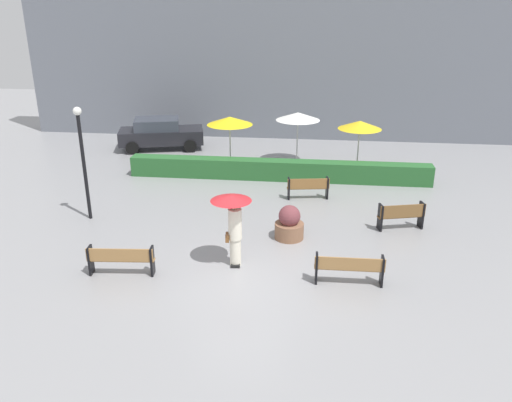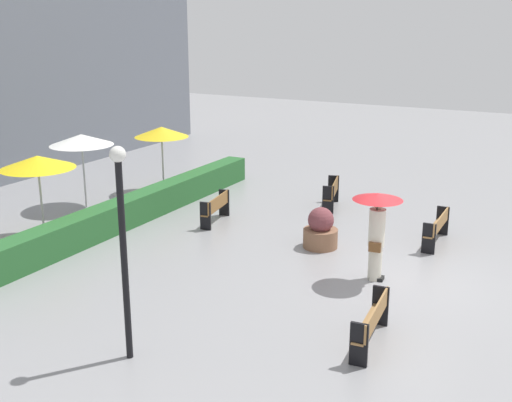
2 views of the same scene
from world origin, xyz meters
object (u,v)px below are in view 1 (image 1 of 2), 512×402
object	(u,v)px
lamp_post	(82,152)
patio_umbrella_yellow	(230,121)
parked_car	(160,133)
bench_near_right	(349,267)
patio_umbrella_white	(298,116)
bench_back_row	(308,187)
bench_near_left	(121,258)
pedestrian_with_umbrella	(233,218)
patio_umbrella_yellow_far	(360,125)
bench_far_right	(401,215)
planter_pot	(289,224)

from	to	relation	value
lamp_post	patio_umbrella_yellow	bearing A→B (deg)	57.48
patio_umbrella_yellow	parked_car	distance (m)	5.25
bench_near_right	patio_umbrella_white	distance (m)	11.19
bench_back_row	patio_umbrella_yellow	xyz separation A→B (m)	(-3.57, 3.43, 1.71)
bench_near_left	bench_near_right	world-z (taller)	bench_near_left
bench_near_right	pedestrian_with_umbrella	bearing A→B (deg)	167.47
bench_near_right	lamp_post	distance (m)	9.62
pedestrian_with_umbrella	parked_car	world-z (taller)	pedestrian_with_umbrella
patio_umbrella_yellow_far	parked_car	size ratio (longest dim) A/B	0.52
bench_far_right	patio_umbrella_white	xyz separation A→B (m)	(-3.75, 7.08, 1.70)
pedestrian_with_umbrella	parked_car	xyz separation A→B (m)	(-5.68, 11.97, -0.66)
pedestrian_with_umbrella	planter_pot	xyz separation A→B (m)	(1.48, 1.98, -1.00)
bench_near_left	pedestrian_with_umbrella	size ratio (longest dim) A/B	0.87
patio_umbrella_white	planter_pot	bearing A→B (deg)	-89.25
bench_back_row	patio_umbrella_yellow	bearing A→B (deg)	136.14
bench_near_left	planter_pot	size ratio (longest dim) A/B	1.67
bench_far_right	patio_umbrella_yellow	bearing A→B (deg)	138.56
pedestrian_with_umbrella	patio_umbrella_yellow_far	world-z (taller)	patio_umbrella_yellow_far
patio_umbrella_white	parked_car	xyz separation A→B (m)	(-7.05, 1.79, -1.41)
lamp_post	patio_umbrella_yellow	world-z (taller)	lamp_post
bench_near_left	patio_umbrella_yellow_far	world-z (taller)	patio_umbrella_yellow_far
bench_far_right	patio_umbrella_yellow_far	xyz separation A→B (m)	(-1.06, 5.94, 1.63)
bench_near_left	bench_back_row	bearing A→B (deg)	52.53
bench_near_left	lamp_post	size ratio (longest dim) A/B	0.47
bench_far_right	bench_near_left	bearing A→B (deg)	-153.60
lamp_post	parked_car	world-z (taller)	lamp_post
bench_back_row	pedestrian_with_umbrella	world-z (taller)	pedestrian_with_umbrella
bench_far_right	parked_car	xyz separation A→B (m)	(-10.80, 8.87, 0.29)
lamp_post	patio_umbrella_white	xyz separation A→B (m)	(6.90, 7.38, -0.17)
bench_far_right	planter_pot	bearing A→B (deg)	-162.95
pedestrian_with_umbrella	planter_pot	world-z (taller)	pedestrian_with_umbrella
bench_near_right	planter_pot	distance (m)	3.21
bench_back_row	patio_umbrella_yellow_far	bearing A→B (deg)	59.09
patio_umbrella_white	parked_car	distance (m)	7.41
bench_far_right	planter_pot	distance (m)	3.81
planter_pot	parked_car	world-z (taller)	parked_car
patio_umbrella_white	bench_back_row	bearing A→B (deg)	-82.25
bench_near_left	pedestrian_with_umbrella	distance (m)	3.28
bench_far_right	patio_umbrella_yellow_far	world-z (taller)	patio_umbrella_yellow_far
bench_back_row	patio_umbrella_yellow_far	distance (m)	4.36
patio_umbrella_yellow	patio_umbrella_yellow_far	size ratio (longest dim) A/B	1.02
lamp_post	patio_umbrella_white	bearing A→B (deg)	46.93
patio_umbrella_yellow	patio_umbrella_white	xyz separation A→B (m)	(2.94, 1.17, 0.02)
bench_near_left	patio_umbrella_yellow	xyz separation A→B (m)	(1.43, 9.94, 1.70)
bench_near_right	planter_pot	world-z (taller)	planter_pot
bench_back_row	parked_car	bearing A→B (deg)	140.21
patio_umbrella_white	parked_car	world-z (taller)	patio_umbrella_white
patio_umbrella_white	patio_umbrella_yellow_far	size ratio (longest dim) A/B	1.03
lamp_post	patio_umbrella_yellow_far	xyz separation A→B (m)	(9.60, 6.24, -0.24)
lamp_post	parked_car	size ratio (longest dim) A/B	0.87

